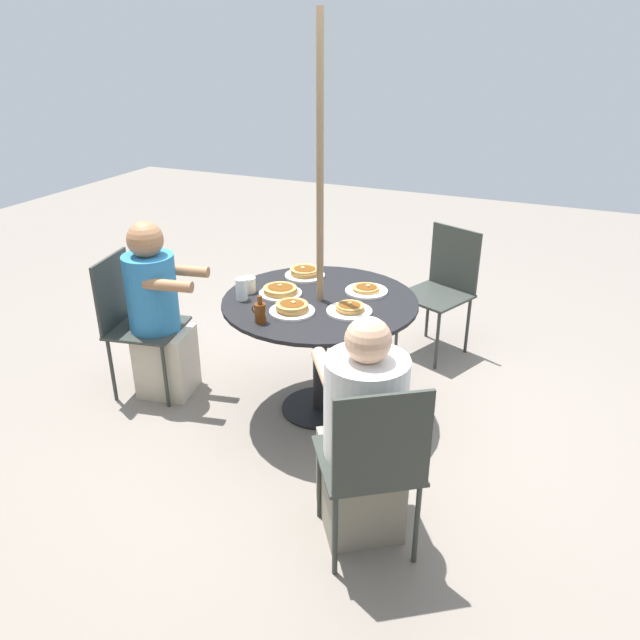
{
  "coord_description": "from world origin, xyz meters",
  "views": [
    {
      "loc": [
        -1.37,
        3.1,
        2.2
      ],
      "look_at": [
        0.0,
        0.0,
        0.63
      ],
      "focal_mm": 35.0,
      "sensor_mm": 36.0,
      "label": 1
    }
  ],
  "objects": [
    {
      "name": "ground_plane",
      "position": [
        0.0,
        0.0,
        0.0
      ],
      "size": [
        12.0,
        12.0,
        0.0
      ],
      "primitive_type": "plane",
      "color": "gray"
    },
    {
      "name": "pancake_plate_d",
      "position": [
        -0.23,
        0.1,
        0.78
      ],
      "size": [
        0.26,
        0.26,
        0.06
      ],
      "color": "white",
      "rests_on": "patio_table"
    },
    {
      "name": "patio_chair_east",
      "position": [
        -0.48,
        -1.14,
        0.53
      ],
      "size": [
        0.57,
        0.57,
        0.93
      ],
      "rotation": [
        0.0,
        0.0,
        -0.4
      ],
      "color": "#333833",
      "rests_on": "ground"
    },
    {
      "name": "diner_north",
      "position": [
        -0.6,
        0.87,
        0.51
      ],
      "size": [
        0.57,
        0.59,
        1.13
      ],
      "rotation": [
        0.0,
        0.0,
        -2.54
      ],
      "color": "gray",
      "rests_on": "ground"
    },
    {
      "name": "syrup_bottle",
      "position": [
        0.17,
        0.42,
        0.82
      ],
      "size": [
        0.08,
        0.06,
        0.16
      ],
      "color": "#602D0F",
      "rests_on": "patio_table"
    },
    {
      "name": "pancake_plate_a",
      "position": [
        0.25,
        -0.31,
        0.78
      ],
      "size": [
        0.26,
        0.26,
        0.07
      ],
      "color": "white",
      "rests_on": "patio_table"
    },
    {
      "name": "pancake_plate_b",
      "position": [
        0.07,
        0.23,
        0.78
      ],
      "size": [
        0.26,
        0.26,
        0.07
      ],
      "color": "white",
      "rests_on": "patio_table"
    },
    {
      "name": "patio_table",
      "position": [
        0.0,
        0.0,
        0.63
      ],
      "size": [
        1.16,
        1.16,
        0.76
      ],
      "color": "black",
      "rests_on": "ground"
    },
    {
      "name": "drinking_glass_a",
      "position": [
        0.42,
        0.18,
        0.83
      ],
      "size": [
        0.07,
        0.07,
        0.13
      ],
      "primitive_type": "cylinder",
      "color": "silver",
      "rests_on": "patio_table"
    },
    {
      "name": "umbrella_pole",
      "position": [
        0.0,
        0.0,
        1.16
      ],
      "size": [
        0.04,
        0.04,
        2.32
      ],
      "primitive_type": "cylinder",
      "color": "#846B4C",
      "rests_on": "ground"
    },
    {
      "name": "patio_chair_south",
      "position": [
        1.21,
        0.25,
        0.53
      ],
      "size": [
        0.51,
        0.51,
        0.93
      ],
      "rotation": [
        0.0,
        0.0,
        -4.51
      ],
      "color": "#333833",
      "rests_on": "ground"
    },
    {
      "name": "coffee_cup",
      "position": [
        0.44,
        0.06,
        0.81
      ],
      "size": [
        0.08,
        0.08,
        0.09
      ],
      "color": "beige",
      "rests_on": "patio_table"
    },
    {
      "name": "pancake_plate_e",
      "position": [
        0.25,
        0.03,
        0.78
      ],
      "size": [
        0.26,
        0.26,
        0.06
      ],
      "color": "white",
      "rests_on": "patio_table"
    },
    {
      "name": "pancake_plate_c",
      "position": [
        -0.21,
        -0.22,
        0.77
      ],
      "size": [
        0.26,
        0.26,
        0.05
      ],
      "color": "white",
      "rests_on": "patio_table"
    },
    {
      "name": "patio_chair_north",
      "position": [
        -0.7,
        1.02,
        0.53
      ],
      "size": [
        0.6,
        0.6,
        0.93
      ],
      "rotation": [
        0.0,
        0.0,
        -2.54
      ],
      "color": "#333833",
      "rests_on": "ground"
    },
    {
      "name": "diner_south",
      "position": [
        1.04,
        0.21,
        0.55
      ],
      "size": [
        0.52,
        0.4,
        1.17
      ],
      "rotation": [
        0.0,
        0.0,
        -4.51
      ],
      "color": "beige",
      "rests_on": "ground"
    }
  ]
}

